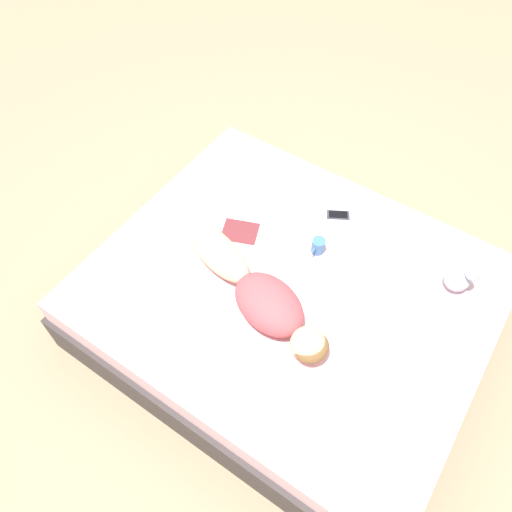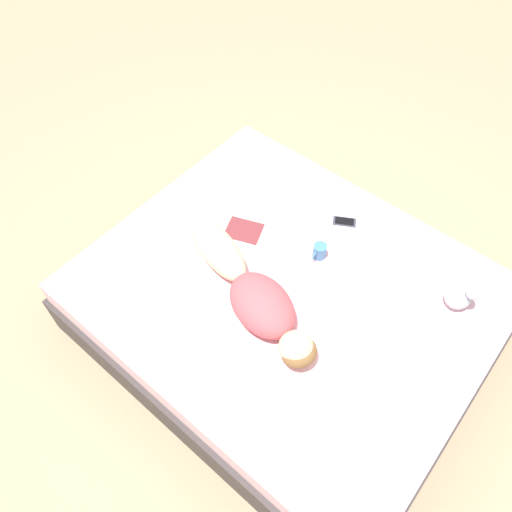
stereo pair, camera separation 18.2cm
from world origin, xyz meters
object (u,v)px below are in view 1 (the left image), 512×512
object	(u,v)px
person	(256,291)
coffee_mug	(318,246)
open_magazine	(245,216)
cell_phone	(338,215)

from	to	relation	value
person	coffee_mug	distance (m)	0.52
open_magazine	cell_phone	world-z (taller)	same
coffee_mug	cell_phone	bearing A→B (deg)	-174.39
open_magazine	person	bearing A→B (deg)	19.13
coffee_mug	cell_phone	distance (m)	0.33
coffee_mug	cell_phone	xyz separation A→B (m)	(-0.33, -0.03, -0.05)
person	cell_phone	bearing A→B (deg)	-169.38
open_magazine	coffee_mug	size ratio (longest dim) A/B	5.54
person	open_magazine	distance (m)	0.64
open_magazine	coffee_mug	bearing A→B (deg)	70.85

